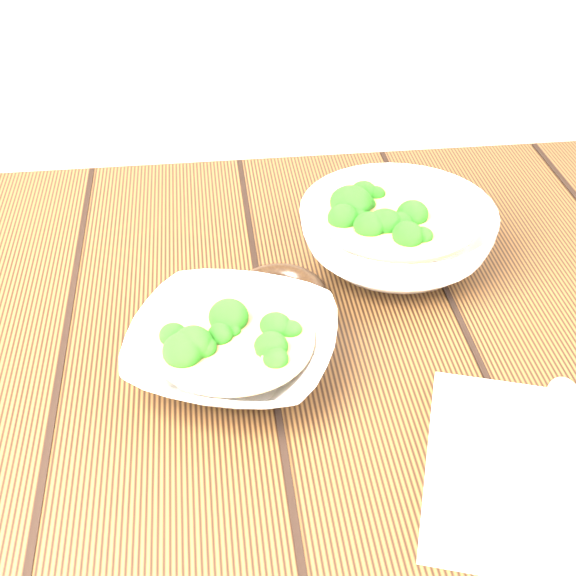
{
  "coord_description": "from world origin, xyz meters",
  "views": [
    {
      "loc": [
        -0.07,
        -0.59,
        1.27
      ],
      "look_at": [
        0.0,
        0.03,
        0.8
      ],
      "focal_mm": 50.0,
      "sensor_mm": 36.0,
      "label": 1
    }
  ],
  "objects_px": {
    "table": "(289,432)",
    "soup_bowl_back": "(397,233)",
    "soup_bowl_front": "(233,347)",
    "trivet": "(280,296)"
  },
  "relations": [
    {
      "from": "table",
      "to": "soup_bowl_back",
      "type": "bearing_deg",
      "value": 44.54
    },
    {
      "from": "table",
      "to": "soup_bowl_front",
      "type": "relative_size",
      "value": 4.93
    },
    {
      "from": "trivet",
      "to": "soup_bowl_back",
      "type": "bearing_deg",
      "value": 25.95
    },
    {
      "from": "table",
      "to": "soup_bowl_front",
      "type": "bearing_deg",
      "value": -157.38
    },
    {
      "from": "soup_bowl_back",
      "to": "trivet",
      "type": "xyz_separation_m",
      "value": [
        -0.14,
        -0.07,
        -0.02
      ]
    },
    {
      "from": "table",
      "to": "soup_bowl_front",
      "type": "xyz_separation_m",
      "value": [
        -0.06,
        -0.02,
        0.15
      ]
    },
    {
      "from": "table",
      "to": "soup_bowl_back",
      "type": "xyz_separation_m",
      "value": [
        0.14,
        0.13,
        0.16
      ]
    },
    {
      "from": "soup_bowl_front",
      "to": "soup_bowl_back",
      "type": "relative_size",
      "value": 0.9
    },
    {
      "from": "table",
      "to": "soup_bowl_front",
      "type": "height_order",
      "value": "soup_bowl_front"
    },
    {
      "from": "table",
      "to": "trivet",
      "type": "bearing_deg",
      "value": 91.34
    }
  ]
}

